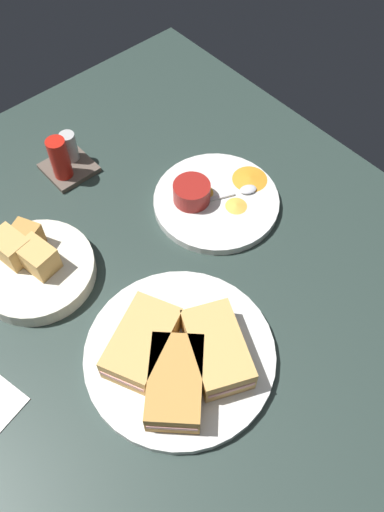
{
  "coord_description": "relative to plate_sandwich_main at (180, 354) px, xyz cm",
  "views": [
    {
      "loc": [
        -19.91,
        -38.0,
        75.54
      ],
      "look_at": [
        12.44,
        -1.22,
        3.0
      ],
      "focal_mm": 36.74,
      "sensor_mm": 36.0,
      "label": 1
    }
  ],
  "objects": [
    {
      "name": "ramekin_dark_sauce",
      "position": [
        3.72,
        -5.43,
        2.54
      ],
      "size": [
        6.56,
        6.56,
        3.2
      ],
      "color": "#0C144C",
      "rests_on": "plate_sandwich_main"
    },
    {
      "name": "bread_basket_rear",
      "position": [
        -8.39,
        27.58,
        1.65
      ],
      "size": [
        19.51,
        19.51,
        7.8
      ],
      "color": "silver",
      "rests_on": "ground_plane"
    },
    {
      "name": "sandwich_half_extra",
      "position": [
        3.82,
        -4.04,
        3.2
      ],
      "size": [
        12.31,
        14.98,
        4.8
      ],
      "color": "tan",
      "rests_on": "plate_sandwich_main"
    },
    {
      "name": "spoon_by_gravy_ramekin",
      "position": [
        29.35,
        16.68,
        1.16
      ],
      "size": [
        9.63,
        5.31,
        0.8
      ],
      "color": "silver",
      "rests_on": "plate_chips_companion"
    },
    {
      "name": "plate_sandwich_main",
      "position": [
        0.0,
        0.0,
        0.0
      ],
      "size": [
        29.26,
        29.26,
        1.6
      ],
      "primitive_type": "cylinder",
      "color": "silver",
      "rests_on": "ground_plane"
    },
    {
      "name": "condiment_caddy",
      "position": [
        8.81,
        43.85,
        2.61
      ],
      "size": [
        9.0,
        9.0,
        9.5
      ],
      "color": "brown",
      "rests_on": "ground_plane"
    },
    {
      "name": "spoon_by_dark_ramekin",
      "position": [
        0.16,
        -1.46,
        1.16
      ],
      "size": [
        7.69,
        8.34,
        0.8
      ],
      "color": "silver",
      "rests_on": "plate_sandwich_main"
    },
    {
      "name": "sandwich_half_near",
      "position": [
        -3.82,
        4.04,
        3.2
      ],
      "size": [
        15.0,
        12.44,
        4.8
      ],
      "color": "tan",
      "rests_on": "plate_sandwich_main"
    },
    {
      "name": "sandwich_half_far",
      "position": [
        -4.04,
        -3.82,
        3.2
      ],
      "size": [
        14.54,
        14.6,
        4.8
      ],
      "color": "#C68C42",
      "rests_on": "plate_sandwich_main"
    },
    {
      "name": "ground_plane",
      "position": [
        -0.03,
        12.55,
        -2.3
      ],
      "size": [
        110.0,
        110.0,
        3.0
      ],
      "primitive_type": "cube",
      "color": "#283833"
    },
    {
      "name": "plantain_chip_scatter",
      "position": [
        29.15,
        18.38,
        1.1
      ],
      "size": [
        17.07,
        11.99,
        0.6
      ],
      "color": "gold",
      "rests_on": "plate_chips_companion"
    },
    {
      "name": "plate_chips_companion",
      "position": [
        24.84,
        18.65,
        0.0
      ],
      "size": [
        23.24,
        23.24,
        1.6
      ],
      "primitive_type": "cylinder",
      "color": "silver",
      "rests_on": "ground_plane"
    },
    {
      "name": "ramekin_light_gravy",
      "position": [
        21.35,
        21.55,
        2.84
      ],
      "size": [
        6.82,
        6.82,
        3.79
      ],
      "color": "maroon",
      "rests_on": "plate_chips_companion"
    }
  ]
}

